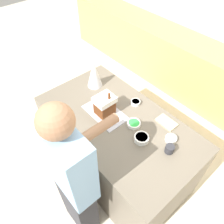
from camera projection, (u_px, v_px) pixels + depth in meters
ground_plane at (116, 166)px, 2.81m from camera, size 12.00×12.00×0.00m
back_cabinet_block at (208, 79)px, 3.31m from camera, size 6.00×0.60×0.90m
kitchen_island at (117, 146)px, 2.48m from camera, size 1.69×0.94×0.90m
baking_tray at (105, 113)px, 2.22m from camera, size 0.46×0.27×0.01m
gingerbread_house at (105, 105)px, 2.14m from camera, size 0.16×0.19×0.27m
decorative_tree at (94, 74)px, 2.41m from camera, size 0.17×0.17×0.32m
candy_bowl_near_tray_right at (136, 102)px, 2.30m from camera, size 0.10×0.10×0.04m
candy_bowl_near_tray_left at (171, 139)px, 1.97m from camera, size 0.10×0.10×0.04m
candy_bowl_beside_tree at (134, 124)px, 2.10m from camera, size 0.13×0.13×0.04m
candy_bowl_front_corner at (141, 138)px, 1.97m from camera, size 0.14×0.14×0.05m
cookbook at (167, 122)px, 2.13m from camera, size 0.20×0.12×0.02m
mug at (169, 149)px, 1.88m from camera, size 0.08×0.08×0.08m
person at (73, 180)px, 1.73m from camera, size 0.45×0.57×1.73m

